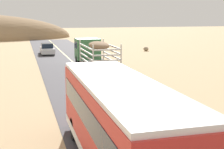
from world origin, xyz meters
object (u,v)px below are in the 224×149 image
livestock_truck (92,51)px  bus (120,123)px  car_far (47,49)px  boulder_near_shoulder (146,49)px

livestock_truck → bus: 22.38m
livestock_truck → car_far: (-3.41, 14.05, -1.10)m
car_far → boulder_near_shoulder: bearing=0.9°
bus → boulder_near_shoulder: size_ratio=12.62×
livestock_truck → boulder_near_shoulder: 18.28m
bus → boulder_near_shoulder: bus is taller
livestock_truck → car_far: size_ratio=2.20×
livestock_truck → car_far: livestock_truck is taller
car_far → boulder_near_shoulder: size_ratio=5.55×
bus → car_far: (0.15, 36.14, -1.05)m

